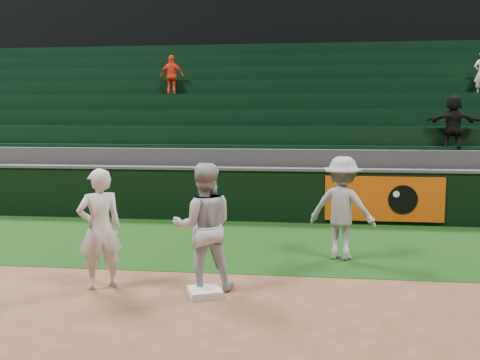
% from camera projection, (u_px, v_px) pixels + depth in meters
% --- Properties ---
extents(ground, '(70.00, 70.00, 0.00)m').
position_uv_depth(ground, '(211.00, 293.00, 7.36)').
color(ground, brown).
rests_on(ground, ground).
extents(foul_grass, '(36.00, 4.20, 0.01)m').
position_uv_depth(foul_grass, '(239.00, 242.00, 10.32)').
color(foul_grass, black).
rests_on(foul_grass, ground).
extents(upper_deck, '(40.00, 12.00, 12.00)m').
position_uv_depth(upper_deck, '(280.00, 36.00, 23.85)').
color(upper_deck, black).
rests_on(upper_deck, ground).
extents(first_base, '(0.56, 0.56, 0.10)m').
position_uv_depth(first_base, '(205.00, 292.00, 7.25)').
color(first_base, silver).
rests_on(first_base, ground).
extents(first_baseman, '(0.74, 0.69, 1.70)m').
position_uv_depth(first_baseman, '(100.00, 229.00, 7.50)').
color(first_baseman, silver).
rests_on(first_baseman, ground).
extents(baserunner, '(1.00, 0.86, 1.79)m').
position_uv_depth(baserunner, '(204.00, 227.00, 7.43)').
color(baserunner, '#AAAEB5').
rests_on(baserunner, ground).
extents(base_coach, '(1.27, 0.96, 1.74)m').
position_uv_depth(base_coach, '(342.00, 208.00, 9.03)').
color(base_coach, '#9699A3').
rests_on(base_coach, foul_grass).
extents(field_wall, '(36.00, 0.45, 1.25)m').
position_uv_depth(field_wall, '(252.00, 194.00, 12.41)').
color(field_wall, black).
rests_on(field_wall, ground).
extents(stadium_seating, '(36.00, 5.95, 4.85)m').
position_uv_depth(stadium_seating, '(264.00, 141.00, 16.00)').
color(stadium_seating, '#323234').
rests_on(stadium_seating, ground).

